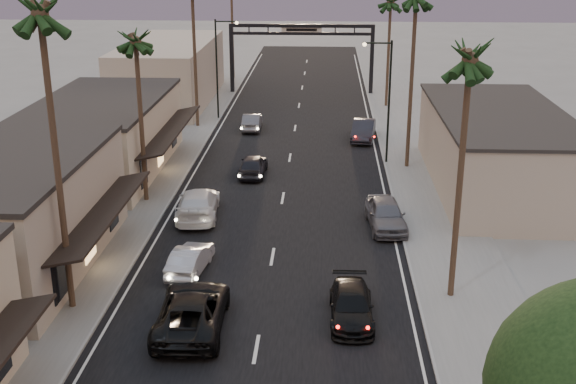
# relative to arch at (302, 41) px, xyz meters

# --- Properties ---
(ground) EXTENTS (200.00, 200.00, 0.00)m
(ground) POSITION_rel_arch_xyz_m (0.00, -30.00, -5.53)
(ground) COLOR slate
(ground) RESTS_ON ground
(road) EXTENTS (14.00, 120.00, 0.02)m
(road) POSITION_rel_arch_xyz_m (0.00, -25.00, -5.53)
(road) COLOR black
(road) RESTS_ON ground
(sidewalk_left) EXTENTS (5.00, 92.00, 0.12)m
(sidewalk_left) POSITION_rel_arch_xyz_m (-9.50, -18.00, -5.47)
(sidewalk_left) COLOR slate
(sidewalk_left) RESTS_ON ground
(sidewalk_right) EXTENTS (5.00, 92.00, 0.12)m
(sidewalk_right) POSITION_rel_arch_xyz_m (9.50, -18.00, -5.47)
(sidewalk_right) COLOR slate
(sidewalk_right) RESTS_ON ground
(storefront_mid) EXTENTS (8.00, 14.00, 5.50)m
(storefront_mid) POSITION_rel_arch_xyz_m (-13.00, -44.00, -2.78)
(storefront_mid) COLOR tan
(storefront_mid) RESTS_ON ground
(storefront_far) EXTENTS (8.00, 16.00, 5.00)m
(storefront_far) POSITION_rel_arch_xyz_m (-13.00, -28.00, -3.03)
(storefront_far) COLOR #C7B698
(storefront_far) RESTS_ON ground
(storefront_dist) EXTENTS (8.00, 20.00, 6.00)m
(storefront_dist) POSITION_rel_arch_xyz_m (-13.00, -5.00, -2.53)
(storefront_dist) COLOR tan
(storefront_dist) RESTS_ON ground
(building_right) EXTENTS (8.00, 18.00, 5.00)m
(building_right) POSITION_rel_arch_xyz_m (14.00, -30.00, -3.03)
(building_right) COLOR tan
(building_right) RESTS_ON ground
(arch) EXTENTS (15.20, 0.40, 7.27)m
(arch) POSITION_rel_arch_xyz_m (0.00, 0.00, 0.00)
(arch) COLOR black
(arch) RESTS_ON ground
(streetlight_right) EXTENTS (2.13, 0.30, 9.00)m
(streetlight_right) POSITION_rel_arch_xyz_m (6.92, -25.00, -0.20)
(streetlight_right) COLOR black
(streetlight_right) RESTS_ON ground
(streetlight_left) EXTENTS (2.13, 0.30, 9.00)m
(streetlight_left) POSITION_rel_arch_xyz_m (-6.92, -12.00, -0.20)
(streetlight_left) COLOR black
(streetlight_left) RESTS_ON ground
(palm_lb) EXTENTS (3.20, 3.20, 15.20)m
(palm_lb) POSITION_rel_arch_xyz_m (-8.60, -48.00, 7.85)
(palm_lb) COLOR #38281C
(palm_lb) RESTS_ON ground
(palm_lc) EXTENTS (3.20, 3.20, 12.20)m
(palm_lc) POSITION_rel_arch_xyz_m (-8.60, -34.00, 4.94)
(palm_lc) COLOR #38281C
(palm_lc) RESTS_ON ground
(palm_ra) EXTENTS (3.20, 3.20, 13.20)m
(palm_ra) POSITION_rel_arch_xyz_m (8.60, -46.00, 5.91)
(palm_ra) COLOR #38281C
(palm_ra) RESTS_ON ground
(oncoming_pickup) EXTENTS (2.94, 6.10, 1.68)m
(oncoming_pickup) POSITION_rel_arch_xyz_m (-2.87, -49.46, -4.70)
(oncoming_pickup) COLOR black
(oncoming_pickup) RESTS_ON ground
(oncoming_silver) EXTENTS (1.92, 4.23, 1.35)m
(oncoming_silver) POSITION_rel_arch_xyz_m (-3.97, -43.96, -4.86)
(oncoming_silver) COLOR #97979C
(oncoming_silver) RESTS_ON ground
(oncoming_white) EXTENTS (2.81, 5.95, 1.68)m
(oncoming_white) POSITION_rel_arch_xyz_m (-4.85, -36.50, -4.70)
(oncoming_white) COLOR silver
(oncoming_white) RESTS_ON ground
(oncoming_dgrey) EXTENTS (1.89, 4.43, 1.49)m
(oncoming_dgrey) POSITION_rel_arch_xyz_m (-2.36, -28.41, -4.79)
(oncoming_dgrey) COLOR black
(oncoming_dgrey) RESTS_ON ground
(oncoming_grey_far) EXTENTS (1.59, 4.33, 1.42)m
(oncoming_grey_far) POSITION_rel_arch_xyz_m (-3.71, -15.71, -4.83)
(oncoming_grey_far) COLOR #525257
(oncoming_grey_far) RESTS_ON ground
(curbside_black) EXTENTS (1.94, 4.63, 1.34)m
(curbside_black) POSITION_rel_arch_xyz_m (3.92, -48.34, -4.87)
(curbside_black) COLOR black
(curbside_black) RESTS_ON ground
(curbside_grey) EXTENTS (2.43, 5.10, 1.68)m
(curbside_grey) POSITION_rel_arch_xyz_m (6.20, -37.66, -4.69)
(curbside_grey) COLOR #57585D
(curbside_grey) RESTS_ON ground
(curbside_far) EXTENTS (2.32, 5.11, 1.62)m
(curbside_far) POSITION_rel_arch_xyz_m (5.78, -18.54, -4.72)
(curbside_far) COLOR black
(curbside_far) RESTS_ON ground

